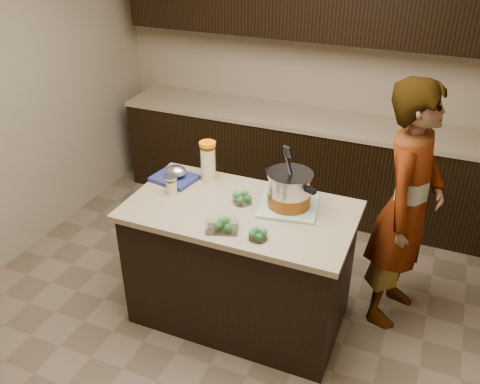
{
  "coord_description": "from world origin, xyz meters",
  "views": [
    {
      "loc": [
        1.06,
        -2.54,
        2.6
      ],
      "look_at": [
        0.0,
        0.0,
        1.02
      ],
      "focal_mm": 38.0,
      "sensor_mm": 36.0,
      "label": 1
    }
  ],
  "objects_px": {
    "island": "(240,264)",
    "lemonade_pitcher": "(208,163)",
    "person": "(407,208)",
    "stock_pot": "(289,191)"
  },
  "relations": [
    {
      "from": "stock_pot",
      "to": "lemonade_pitcher",
      "type": "relative_size",
      "value": 1.46
    },
    {
      "from": "island",
      "to": "person",
      "type": "height_order",
      "value": "person"
    },
    {
      "from": "island",
      "to": "lemonade_pitcher",
      "type": "distance_m",
      "value": 0.73
    },
    {
      "from": "stock_pot",
      "to": "lemonade_pitcher",
      "type": "bearing_deg",
      "value": -168.04
    },
    {
      "from": "stock_pot",
      "to": "person",
      "type": "xyz_separation_m",
      "value": [
        0.7,
        0.34,
        -0.15
      ]
    },
    {
      "from": "lemonade_pitcher",
      "to": "stock_pot",
      "type": "bearing_deg",
      "value": -12.74
    },
    {
      "from": "lemonade_pitcher",
      "to": "person",
      "type": "bearing_deg",
      "value": 8.49
    },
    {
      "from": "lemonade_pitcher",
      "to": "person",
      "type": "height_order",
      "value": "person"
    },
    {
      "from": "island",
      "to": "person",
      "type": "relative_size",
      "value": 0.84
    },
    {
      "from": "island",
      "to": "lemonade_pitcher",
      "type": "height_order",
      "value": "lemonade_pitcher"
    }
  ]
}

